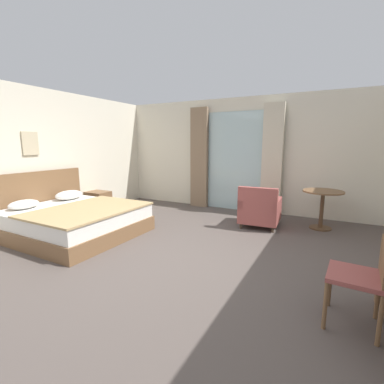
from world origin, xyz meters
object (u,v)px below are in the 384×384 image
(bed, at_px, (73,219))
(desk_chair, at_px, (368,270))
(armchair_by_window, at_px, (260,210))
(nightstand, at_px, (98,202))
(framed_picture, at_px, (30,143))
(round_cafe_table, at_px, (322,200))

(bed, relative_size, desk_chair, 2.18)
(bed, height_order, armchair_by_window, bed)
(nightstand, relative_size, framed_picture, 1.21)
(armchair_by_window, relative_size, round_cafe_table, 1.10)
(nightstand, distance_m, armchair_by_window, 3.66)
(desk_chair, relative_size, framed_picture, 2.27)
(desk_chair, distance_m, armchair_by_window, 2.96)
(bed, height_order, round_cafe_table, bed)
(armchair_by_window, height_order, round_cafe_table, armchair_by_window)
(desk_chair, bearing_deg, nightstand, 159.96)
(desk_chair, bearing_deg, armchair_by_window, 121.30)
(desk_chair, distance_m, round_cafe_table, 2.97)
(armchair_by_window, height_order, framed_picture, framed_picture)
(framed_picture, bearing_deg, bed, 0.18)
(nightstand, distance_m, framed_picture, 1.91)
(desk_chair, bearing_deg, round_cafe_table, 99.14)
(nightstand, distance_m, round_cafe_table, 4.79)
(framed_picture, bearing_deg, nightstand, 80.79)
(nightstand, height_order, framed_picture, framed_picture)
(desk_chair, height_order, framed_picture, framed_picture)
(nightstand, bearing_deg, desk_chair, -20.04)
(bed, bearing_deg, framed_picture, -179.82)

